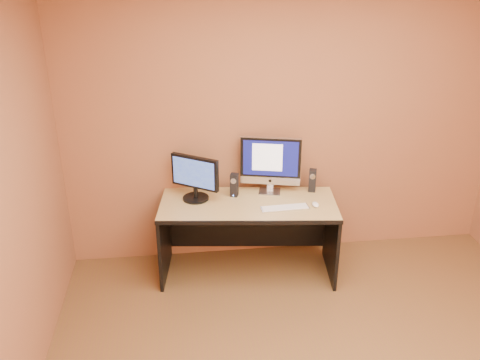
% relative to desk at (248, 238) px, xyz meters
% --- Properties ---
extents(walls, '(4.00, 4.00, 2.60)m').
position_rel_desk_xyz_m(walls, '(0.40, -1.61, 0.95)').
color(walls, '#905A3A').
rests_on(walls, ground).
extents(desk, '(1.59, 0.84, 0.71)m').
position_rel_desk_xyz_m(desk, '(0.00, 0.00, 0.00)').
color(desk, tan).
rests_on(desk, ground).
extents(imac, '(0.58, 0.33, 0.52)m').
position_rel_desk_xyz_m(imac, '(0.22, 0.20, 0.61)').
color(imac, '#B1B2B6').
rests_on(imac, desk).
extents(second_monitor, '(0.51, 0.44, 0.40)m').
position_rel_desk_xyz_m(second_monitor, '(-0.45, 0.14, 0.55)').
color(second_monitor, black).
rests_on(second_monitor, desk).
extents(speaker_left, '(0.08, 0.09, 0.21)m').
position_rel_desk_xyz_m(speaker_left, '(-0.10, 0.16, 0.46)').
color(speaker_left, black).
rests_on(speaker_left, desk).
extents(speaker_right, '(0.08, 0.08, 0.21)m').
position_rel_desk_xyz_m(speaker_right, '(0.61, 0.17, 0.46)').
color(speaker_right, black).
rests_on(speaker_right, desk).
extents(keyboard, '(0.41, 0.13, 0.02)m').
position_rel_desk_xyz_m(keyboard, '(0.29, -0.14, 0.36)').
color(keyboard, silver).
rests_on(keyboard, desk).
extents(mouse, '(0.06, 0.10, 0.03)m').
position_rel_desk_xyz_m(mouse, '(0.56, -0.13, 0.37)').
color(mouse, white).
rests_on(mouse, desk).
extents(cable_a, '(0.09, 0.20, 0.01)m').
position_rel_desk_xyz_m(cable_a, '(0.26, 0.26, 0.36)').
color(cable_a, black).
rests_on(cable_a, desk).
extents(cable_b, '(0.10, 0.15, 0.01)m').
position_rel_desk_xyz_m(cable_b, '(0.26, 0.29, 0.36)').
color(cable_b, black).
rests_on(cable_b, desk).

